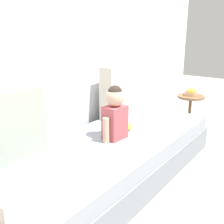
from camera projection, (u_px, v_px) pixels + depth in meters
The scene contains 10 objects.
ground_plane at pixel (109, 179), 2.41m from camera, with size 12.00×12.00×0.00m, color #B2ADA3.
back_wall at pixel (57, 38), 2.39m from camera, with size 5.64×0.10×2.43m, color silver.
couch at pixel (109, 161), 2.36m from camera, with size 2.44×0.92×0.37m.
throw_pillow_left at pixel (13, 125), 1.92m from camera, with size 0.47×0.16×0.52m, color #99A393.
throw_pillow_right at pixel (121, 90), 2.93m from camera, with size 0.55×0.16×0.56m, color beige.
toddler at pixel (115, 112), 2.29m from camera, with size 0.30×0.16×0.47m.
banana at pixel (130, 126), 2.59m from camera, with size 0.17×0.04×0.04m, color yellow.
folded_blanket at pixel (23, 190), 1.50m from camera, with size 0.40×0.28×0.11m, color beige.
side_table at pixel (190, 104), 3.53m from camera, with size 0.35×0.35×0.47m.
fruit_bowl at pixel (191, 92), 3.49m from camera, with size 0.17×0.17×0.10m.
Camera 1 is at (-1.68, -1.30, 1.29)m, focal length 42.92 mm.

